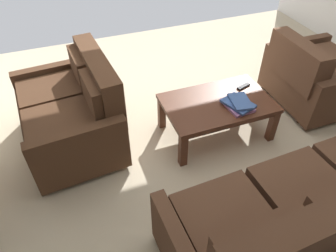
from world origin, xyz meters
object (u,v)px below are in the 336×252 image
(sofa_main, at_px, (313,211))
(book_stack, at_px, (238,104))
(loveseat_near, at_px, (74,112))
(coffee_table, at_px, (217,107))
(tv_remote, at_px, (243,86))
(armchair_side, at_px, (314,76))

(sofa_main, xyz_separation_m, book_stack, (-0.08, -1.19, 0.08))
(loveseat_near, distance_m, coffee_table, 1.41)
(book_stack, height_order, tv_remote, book_stack)
(sofa_main, bearing_deg, book_stack, -93.89)
(coffee_table, bearing_deg, armchair_side, -175.08)
(sofa_main, height_order, tv_remote, sofa_main)
(book_stack, distance_m, tv_remote, 0.35)
(loveseat_near, height_order, tv_remote, loveseat_near)
(armchair_side, height_order, book_stack, armchair_side)
(book_stack, bearing_deg, armchair_side, -167.70)
(armchair_side, relative_size, tv_remote, 5.92)
(coffee_table, xyz_separation_m, armchair_side, (-1.28, -0.11, 0.00))
(sofa_main, relative_size, coffee_table, 1.98)
(sofa_main, height_order, coffee_table, sofa_main)
(book_stack, bearing_deg, tv_remote, -129.10)
(tv_remote, bearing_deg, coffee_table, 20.34)
(loveseat_near, relative_size, coffee_table, 1.19)
(book_stack, bearing_deg, loveseat_near, -19.27)
(loveseat_near, distance_m, tv_remote, 1.74)
(coffee_table, bearing_deg, book_stack, 135.99)
(coffee_table, bearing_deg, tv_remote, -159.66)
(sofa_main, bearing_deg, armchair_side, -130.27)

